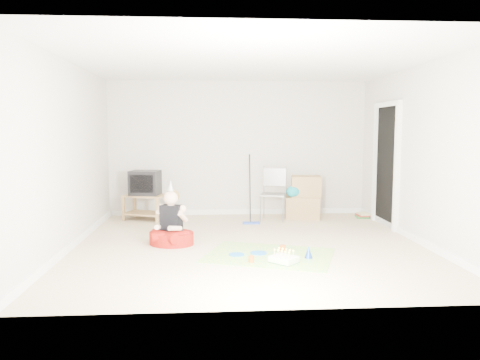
{
  "coord_description": "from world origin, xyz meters",
  "views": [
    {
      "loc": [
        -0.56,
        -6.62,
        1.64
      ],
      "look_at": [
        -0.1,
        0.4,
        0.9
      ],
      "focal_mm": 35.0,
      "sensor_mm": 36.0,
      "label": 1
    }
  ],
  "objects": [
    {
      "name": "orange_cup_near",
      "position": [
        0.43,
        -0.44,
        0.05
      ],
      "size": [
        0.09,
        0.09,
        0.09
      ],
      "primitive_type": "cylinder",
      "rotation": [
        0.0,
        0.0,
        -0.24
      ],
      "color": "#CC5416",
      "rests_on": "party_mat"
    },
    {
      "name": "blue_plate_near",
      "position": [
        0.09,
        -0.53,
        0.01
      ],
      "size": [
        0.27,
        0.27,
        0.01
      ],
      "primitive_type": "cylinder",
      "rotation": [
        0.0,
        0.0,
        -0.28
      ],
      "color": "blue",
      "rests_on": "party_mat"
    },
    {
      "name": "blue_plate_far",
      "position": [
        -0.21,
        -0.58,
        0.01
      ],
      "size": [
        0.29,
        0.29,
        0.01
      ],
      "primitive_type": "cylinder",
      "rotation": [
        0.0,
        0.0,
        -0.71
      ],
      "color": "blue",
      "rests_on": "party_mat"
    },
    {
      "name": "blue_party_hat",
      "position": [
        0.71,
        -0.79,
        0.08
      ],
      "size": [
        0.15,
        0.15,
        0.15
      ],
      "primitive_type": "cone",
      "rotation": [
        0.0,
        0.0,
        -0.7
      ],
      "color": "blue",
      "rests_on": "party_mat"
    },
    {
      "name": "crt_tv",
      "position": [
        -1.75,
        2.04,
        0.69
      ],
      "size": [
        0.58,
        0.51,
        0.44
      ],
      "primitive_type": "cube",
      "rotation": [
        0.0,
        0.0,
        -0.17
      ],
      "color": "black",
      "rests_on": "tv_stand"
    },
    {
      "name": "cardboard_boxes",
      "position": [
        1.21,
        2.02,
        0.38
      ],
      "size": [
        0.71,
        0.59,
        0.8
      ],
      "color": "#AA8352",
      "rests_on": "ground"
    },
    {
      "name": "tv_stand",
      "position": [
        -1.75,
        2.04,
        0.28
      ],
      "size": [
        0.86,
        0.7,
        0.47
      ],
      "color": "#9F7948",
      "rests_on": "ground"
    },
    {
      "name": "birthday_cake",
      "position": [
        0.36,
        -0.98,
        0.04
      ],
      "size": [
        0.39,
        0.39,
        0.15
      ],
      "color": "white",
      "rests_on": "party_mat"
    },
    {
      "name": "doorway_recess",
      "position": [
        2.48,
        1.2,
        1.02
      ],
      "size": [
        0.02,
        0.9,
        2.05
      ],
      "primitive_type": "cube",
      "color": "black",
      "rests_on": "ground"
    },
    {
      "name": "party_mat",
      "position": [
        0.22,
        -0.61,
        0.0
      ],
      "size": [
        1.92,
        1.65,
        0.01
      ],
      "primitive_type": "cube",
      "rotation": [
        0.0,
        0.0,
        -0.34
      ],
      "color": "#F63388",
      "rests_on": "ground"
    },
    {
      "name": "book_pile",
      "position": [
        2.34,
        1.97,
        0.05
      ],
      "size": [
        0.25,
        0.31,
        0.1
      ],
      "color": "#25702F",
      "rests_on": "ground"
    },
    {
      "name": "floor_mop",
      "position": [
        0.17,
        1.51,
        0.26
      ],
      "size": [
        0.31,
        0.41,
        1.22
      ],
      "color": "#2341B0",
      "rests_on": "ground"
    },
    {
      "name": "ground",
      "position": [
        0.0,
        0.0,
        0.0
      ],
      "size": [
        5.0,
        5.0,
        0.0
      ],
      "primitive_type": "plane",
      "color": "beige",
      "rests_on": "ground"
    },
    {
      "name": "folding_chair",
      "position": [
        0.61,
        1.82,
        0.48
      ],
      "size": [
        0.54,
        0.53,
        0.98
      ],
      "color": "gray",
      "rests_on": "ground"
    },
    {
      "name": "orange_cup_far",
      "position": [
        -0.05,
        -0.94,
        0.05
      ],
      "size": [
        0.1,
        0.1,
        0.08
      ],
      "primitive_type": "cylinder",
      "rotation": [
        0.0,
        0.0,
        -0.69
      ],
      "color": "#CC5416",
      "rests_on": "party_mat"
    },
    {
      "name": "seated_woman",
      "position": [
        -1.12,
        0.09,
        0.21
      ],
      "size": [
        0.85,
        0.85,
        0.94
      ],
      "color": "#9D160E",
      "rests_on": "ground"
    }
  ]
}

